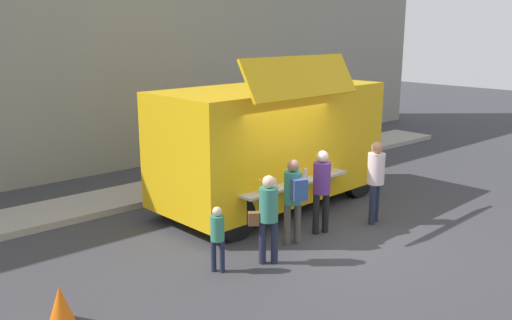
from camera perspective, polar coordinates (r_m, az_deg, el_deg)
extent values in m
plane|color=#38383D|center=(10.98, 7.24, -8.22)|extent=(60.00, 60.00, 0.00)
cube|color=#9E998E|center=(13.00, -19.79, -5.10)|extent=(28.00, 1.60, 0.15)
cube|color=gray|center=(16.38, -22.69, 11.29)|extent=(32.00, 2.40, 7.39)
cube|color=#EEB213|center=(12.50, 1.55, 2.01)|extent=(5.63, 2.62, 2.50)
cube|color=#EEB213|center=(10.93, 4.86, 8.74)|extent=(3.06, 0.65, 0.81)
cube|color=black|center=(11.30, 3.64, 2.29)|extent=(2.89, 0.24, 1.13)
cube|color=#B7B7BC|center=(11.38, 4.37, -2.46)|extent=(3.05, 0.50, 0.05)
cylinder|color=yellow|center=(10.58, 0.44, -2.78)|extent=(0.08, 0.08, 0.26)
cylinder|color=silver|center=(10.93, 1.99, -2.42)|extent=(0.07, 0.07, 0.20)
cylinder|color=black|center=(11.15, 3.78, -2.07)|extent=(0.08, 0.08, 0.22)
cylinder|color=silver|center=(11.46, 5.23, -1.55)|extent=(0.08, 0.08, 0.26)
cylinder|color=orange|center=(11.83, 6.47, -1.13)|extent=(0.07, 0.07, 0.25)
cylinder|color=yellow|center=(12.17, 7.63, -0.88)|extent=(0.07, 0.07, 0.19)
cube|color=black|center=(14.46, 9.15, 5.24)|extent=(0.18, 2.00, 1.10)
cylinder|color=black|center=(14.90, 4.27, -0.47)|extent=(0.90, 0.28, 0.90)
cylinder|color=black|center=(13.67, 10.69, -1.97)|extent=(0.90, 0.28, 0.90)
cylinder|color=black|center=(12.25, -8.74, -3.72)|extent=(0.90, 0.28, 0.90)
cylinder|color=black|center=(10.71, -2.32, -6.12)|extent=(0.90, 0.28, 0.90)
cone|color=orange|center=(8.40, -19.93, -14.09)|extent=(0.36, 0.36, 0.55)
cylinder|color=#2E5F35|center=(16.79, 5.21, 1.35)|extent=(0.60, 0.60, 1.04)
cylinder|color=black|center=(11.07, 6.36, -5.68)|extent=(0.13, 0.13, 0.85)
cylinder|color=black|center=(11.18, 7.34, -5.50)|extent=(0.13, 0.13, 0.85)
cylinder|color=#5B2D7D|center=(10.90, 6.96, -1.88)|extent=(0.35, 0.35, 0.64)
sphere|color=beige|center=(10.80, 7.03, 0.37)|extent=(0.24, 0.24, 0.24)
cylinder|color=#4B473F|center=(10.49, 3.30, -6.78)|extent=(0.13, 0.13, 0.83)
cylinder|color=#4B473F|center=(10.58, 4.39, -6.61)|extent=(0.13, 0.13, 0.83)
cylinder|color=#317F6B|center=(10.31, 3.92, -2.91)|extent=(0.34, 0.34, 0.62)
sphere|color=#9C6B52|center=(10.19, 3.95, -0.60)|extent=(0.23, 0.23, 0.23)
cube|color=#2D498A|center=(10.07, 4.58, -3.13)|extent=(0.33, 0.26, 0.40)
cylinder|color=#20243A|center=(9.66, 0.68, -8.68)|extent=(0.13, 0.13, 0.80)
cylinder|color=#20243A|center=(9.68, 1.96, -8.64)|extent=(0.13, 0.13, 0.80)
cylinder|color=#357E68|center=(9.43, 1.34, -4.73)|extent=(0.33, 0.33, 0.60)
sphere|color=beige|center=(9.31, 1.36, -2.31)|extent=(0.22, 0.22, 0.22)
cube|color=brown|center=(9.49, -0.25, -6.20)|extent=(0.24, 0.23, 0.23)
cylinder|color=#1D2435|center=(11.78, 12.18, -4.64)|extent=(0.14, 0.14, 0.88)
cylinder|color=#1D2435|center=(11.99, 12.53, -4.33)|extent=(0.14, 0.14, 0.88)
cylinder|color=beige|center=(11.67, 12.55, -0.89)|extent=(0.36, 0.36, 0.66)
sphere|color=#9E6F4D|center=(11.57, 12.66, 1.28)|extent=(0.25, 0.25, 0.25)
cylinder|color=#1C223B|center=(9.44, -4.49, -10.02)|extent=(0.09, 0.09, 0.58)
cylinder|color=#1C223B|center=(9.39, -3.59, -10.13)|extent=(0.09, 0.09, 0.58)
cylinder|color=#357F62|center=(9.22, -4.10, -7.19)|extent=(0.24, 0.24, 0.44)
sphere|color=beige|center=(9.12, -4.13, -5.43)|extent=(0.16, 0.16, 0.16)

